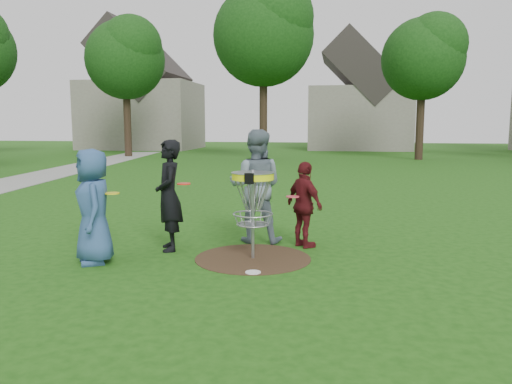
# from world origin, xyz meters

# --- Properties ---
(ground) EXTENTS (100.00, 100.00, 0.00)m
(ground) POSITION_xyz_m (0.00, 0.00, 0.00)
(ground) COLOR #19470F
(ground) RESTS_ON ground
(dirt_patch) EXTENTS (1.80, 1.80, 0.01)m
(dirt_patch) POSITION_xyz_m (0.00, 0.00, 0.00)
(dirt_patch) COLOR #47331E
(dirt_patch) RESTS_ON ground
(concrete_path) EXTENTS (7.75, 39.92, 0.02)m
(concrete_path) POSITION_xyz_m (-10.00, 8.00, 0.01)
(concrete_path) COLOR #9E9E99
(concrete_path) RESTS_ON ground
(player_blue) EXTENTS (0.90, 1.00, 1.71)m
(player_blue) POSITION_xyz_m (-2.30, -0.60, 0.86)
(player_blue) COLOR #2F5181
(player_blue) RESTS_ON ground
(player_black) EXTENTS (0.66, 0.78, 1.82)m
(player_black) POSITION_xyz_m (-1.44, 0.31, 0.91)
(player_black) COLOR black
(player_black) RESTS_ON ground
(player_grey) EXTENTS (0.97, 0.75, 1.98)m
(player_grey) POSITION_xyz_m (-0.14, 1.13, 0.99)
(player_grey) COLOR slate
(player_grey) RESTS_ON ground
(player_maroon) EXTENTS (0.83, 0.87, 1.45)m
(player_maroon) POSITION_xyz_m (0.73, 0.85, 0.73)
(player_maroon) COLOR #581418
(player_maroon) RESTS_ON ground
(disc_on_grass) EXTENTS (0.22, 0.22, 0.02)m
(disc_on_grass) POSITION_xyz_m (0.13, -0.76, 0.01)
(disc_on_grass) COLOR white
(disc_on_grass) RESTS_ON ground
(disc_golf_basket) EXTENTS (0.66, 0.67, 1.38)m
(disc_golf_basket) POSITION_xyz_m (0.00, -0.00, 1.02)
(disc_golf_basket) COLOR #9EA0A5
(disc_golf_basket) RESTS_ON ground
(held_discs) EXTENTS (2.80, 1.61, 0.34)m
(held_discs) POSITION_xyz_m (-0.69, 0.30, 1.07)
(held_discs) COLOR yellow
(held_discs) RESTS_ON ground
(tree_row) EXTENTS (51.20, 17.42, 9.90)m
(tree_row) POSITION_xyz_m (0.44, 20.67, 6.21)
(tree_row) COLOR #38281C
(tree_row) RESTS_ON ground
(house_row) EXTENTS (44.50, 10.65, 11.62)m
(house_row) POSITION_xyz_m (4.78, 33.07, 4.14)
(house_row) COLOR gray
(house_row) RESTS_ON ground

